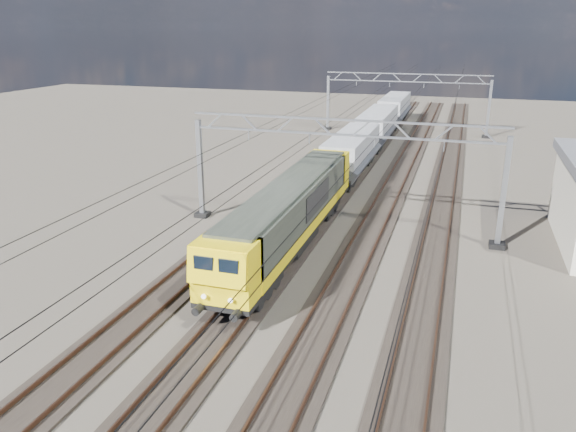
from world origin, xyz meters
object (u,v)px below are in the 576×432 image
(catenary_gantry_mid, at_px, (340,171))
(hopper_wagon_mid, at_px, (378,125))
(catenary_gantry_far, at_px, (405,101))
(locomotive, at_px, (291,211))
(hopper_wagon_third, at_px, (395,108))
(hopper_wagon_lead, at_px, (352,151))

(catenary_gantry_mid, xyz_separation_m, hopper_wagon_mid, (-2.00, 28.04, -1.67))
(catenary_gantry_mid, height_order, hopper_wagon_mid, catenary_gantry_mid)
(catenary_gantry_mid, height_order, catenary_gantry_far, same)
(catenary_gantry_mid, xyz_separation_m, locomotive, (-2.00, -3.86, -1.58))
(locomotive, distance_m, hopper_wagon_mid, 31.90)
(locomotive, bearing_deg, hopper_wagon_third, 90.00)
(catenary_gantry_mid, bearing_deg, locomotive, -117.42)
(locomotive, height_order, hopper_wagon_lead, locomotive)
(catenary_gantry_far, height_order, hopper_wagon_lead, catenary_gantry_far)
(locomotive, height_order, hopper_wagon_third, locomotive)
(catenary_gantry_far, xyz_separation_m, locomotive, (-2.00, -39.86, -1.58))
(catenary_gantry_far, bearing_deg, locomotive, -92.87)
(locomotive, xyz_separation_m, hopper_wagon_third, (-0.00, 46.10, -0.09))
(catenary_gantry_far, distance_m, locomotive, 39.94)
(hopper_wagon_lead, xyz_separation_m, hopper_wagon_mid, (0.00, 14.20, 0.00))
(hopper_wagon_mid, bearing_deg, hopper_wagon_third, 90.00)
(catenary_gantry_far, relative_size, hopper_wagon_lead, 1.53)
(hopper_wagon_lead, bearing_deg, hopper_wagon_third, 90.00)
(locomotive, height_order, hopper_wagon_mid, locomotive)
(catenary_gantry_far, distance_m, hopper_wagon_third, 6.76)
(catenary_gantry_far, height_order, hopper_wagon_mid, catenary_gantry_far)
(catenary_gantry_far, bearing_deg, catenary_gantry_mid, -90.00)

